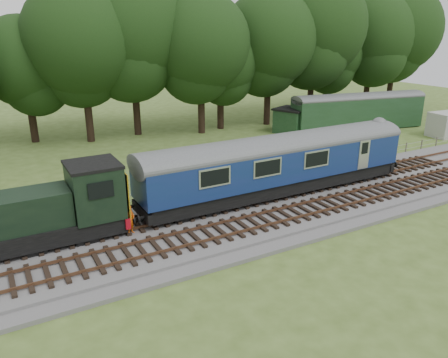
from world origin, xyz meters
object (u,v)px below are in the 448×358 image
dmu_railcar (279,160)px  worker (130,220)px  shunter_loco (39,214)px  parked_coach (358,110)px

dmu_railcar → worker: size_ratio=11.54×
dmu_railcar → shunter_loco: bearing=180.0°
dmu_railcar → shunter_loco: size_ratio=2.02×
worker → parked_coach: parked_coach is taller
shunter_loco → parked_coach: (33.02, 12.11, 0.13)m
worker → shunter_loco: bearing=124.8°
dmu_railcar → shunter_loco: 13.94m
shunter_loco → parked_coach: bearing=20.1°
parked_coach → dmu_railcar: bearing=-136.9°
shunter_loco → worker: bearing=-12.8°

